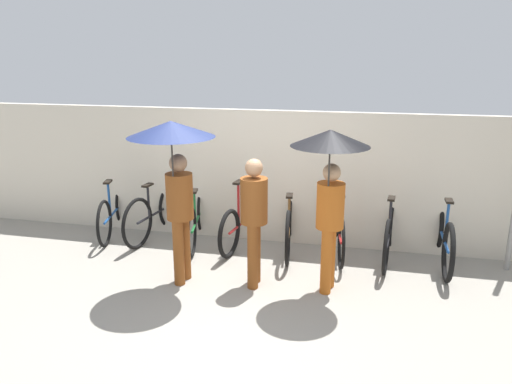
{
  "coord_description": "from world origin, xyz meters",
  "views": [
    {
      "loc": [
        1.39,
        -4.91,
        2.73
      ],
      "look_at": [
        0.0,
        1.07,
        1.0
      ],
      "focal_mm": 35.0,
      "sensor_mm": 36.0,
      "label": 1
    }
  ],
  "objects": [
    {
      "name": "parked_bicycle_1",
      "position": [
        -1.71,
        1.73,
        0.39
      ],
      "size": [
        0.44,
        1.71,
        1.03
      ],
      "rotation": [
        0.0,
        0.0,
        1.44
      ],
      "color": "black",
      "rests_on": "ground"
    },
    {
      "name": "parked_bicycle_7",
      "position": [
        2.4,
        1.67,
        0.39
      ],
      "size": [
        0.44,
        1.83,
        1.09
      ],
      "rotation": [
        0.0,
        0.0,
        1.57
      ],
      "color": "black",
      "rests_on": "ground"
    },
    {
      "name": "parked_bicycle_4",
      "position": [
        0.34,
        1.68,
        0.39
      ],
      "size": [
        0.44,
        1.77,
        1.05
      ],
      "rotation": [
        0.0,
        0.0,
        1.7
      ],
      "color": "black",
      "rests_on": "ground"
    },
    {
      "name": "parked_bicycle_0",
      "position": [
        -2.4,
        1.71,
        0.37
      ],
      "size": [
        0.57,
        1.67,
        1.1
      ],
      "rotation": [
        0.0,
        0.0,
        1.81
      ],
      "color": "black",
      "rests_on": "ground"
    },
    {
      "name": "back_wall",
      "position": [
        0.0,
        2.0,
        0.97
      ],
      "size": [
        12.8,
        0.12,
        1.94
      ],
      "color": "beige",
      "rests_on": "ground"
    },
    {
      "name": "pedestrian_leading",
      "position": [
        -0.77,
        0.28,
        1.57
      ],
      "size": [
        0.99,
        0.99,
        2.0
      ],
      "rotation": [
        0.0,
        0.0,
        3.07
      ],
      "color": "brown",
      "rests_on": "ground"
    },
    {
      "name": "parked_bicycle_5",
      "position": [
        1.03,
        1.73,
        0.36
      ],
      "size": [
        0.44,
        1.67,
        0.97
      ],
      "rotation": [
        0.0,
        0.0,
        1.72
      ],
      "color": "black",
      "rests_on": "ground"
    },
    {
      "name": "parked_bicycle_3",
      "position": [
        -0.34,
        1.74,
        0.36
      ],
      "size": [
        0.44,
        1.7,
        1.09
      ],
      "rotation": [
        0.0,
        0.0,
        1.44
      ],
      "color": "black",
      "rests_on": "ground"
    },
    {
      "name": "ground_plane",
      "position": [
        0.0,
        0.0,
        0.0
      ],
      "size": [
        30.0,
        30.0,
        0.0
      ],
      "primitive_type": "plane",
      "color": "gray"
    },
    {
      "name": "parked_bicycle_2",
      "position": [
        -1.03,
        1.66,
        0.37
      ],
      "size": [
        0.53,
        1.7,
        1.08
      ],
      "rotation": [
        0.0,
        0.0,
        1.78
      ],
      "color": "black",
      "rests_on": "ground"
    },
    {
      "name": "pedestrian_trailing",
      "position": [
        0.98,
        0.47,
        1.46
      ],
      "size": [
        0.86,
        0.86,
        1.93
      ],
      "rotation": [
        0.0,
        0.0,
        2.99
      ],
      "color": "#B25619",
      "rests_on": "ground"
    },
    {
      "name": "parked_bicycle_6",
      "position": [
        1.72,
        1.66,
        0.38
      ],
      "size": [
        0.44,
        1.71,
        1.04
      ],
      "rotation": [
        0.0,
        0.0,
        1.47
      ],
      "color": "black",
      "rests_on": "ground"
    },
    {
      "name": "pedestrian_center",
      "position": [
        0.11,
        0.48,
        0.91
      ],
      "size": [
        0.32,
        0.32,
        1.56
      ],
      "rotation": [
        0.0,
        0.0,
        3.21
      ],
      "color": "brown",
      "rests_on": "ground"
    }
  ]
}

